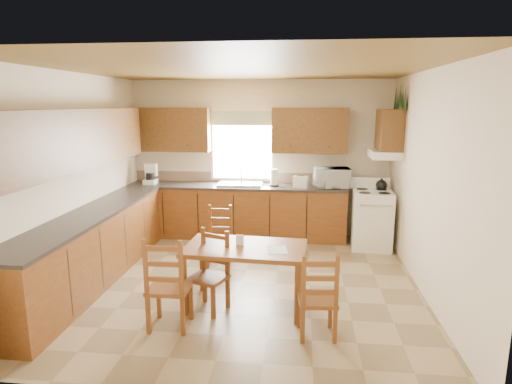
# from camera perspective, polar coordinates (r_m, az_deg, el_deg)

# --- Properties ---
(floor) EXTENTS (4.50, 4.50, 0.00)m
(floor) POSITION_cam_1_polar(r_m,az_deg,el_deg) (5.72, -1.86, -11.93)
(floor) COLOR #947C56
(floor) RESTS_ON ground
(ceiling) EXTENTS (4.50, 4.50, 0.00)m
(ceiling) POSITION_cam_1_polar(r_m,az_deg,el_deg) (5.26, -2.06, 16.12)
(ceiling) COLOR brown
(ceiling) RESTS_ON floor
(wall_left) EXTENTS (4.50, 4.50, 0.00)m
(wall_left) POSITION_cam_1_polar(r_m,az_deg,el_deg) (6.07, -23.50, 1.77)
(wall_left) COLOR beige
(wall_left) RESTS_ON floor
(wall_right) EXTENTS (4.50, 4.50, 0.00)m
(wall_right) POSITION_cam_1_polar(r_m,az_deg,el_deg) (5.49, 22.00, 0.94)
(wall_right) COLOR beige
(wall_right) RESTS_ON floor
(wall_back) EXTENTS (4.50, 4.50, 0.00)m
(wall_back) POSITION_cam_1_polar(r_m,az_deg,el_deg) (7.54, 0.46, 4.50)
(wall_back) COLOR beige
(wall_back) RESTS_ON floor
(wall_front) EXTENTS (4.50, 4.50, 0.00)m
(wall_front) POSITION_cam_1_polar(r_m,az_deg,el_deg) (3.18, -7.69, -5.66)
(wall_front) COLOR beige
(wall_front) RESTS_ON floor
(lower_cab_back) EXTENTS (3.75, 0.60, 0.88)m
(lower_cab_back) POSITION_cam_1_polar(r_m,az_deg,el_deg) (7.46, -2.65, -2.70)
(lower_cab_back) COLOR brown
(lower_cab_back) RESTS_ON floor
(lower_cab_left) EXTENTS (0.60, 3.60, 0.88)m
(lower_cab_left) POSITION_cam_1_polar(r_m,az_deg,el_deg) (6.01, -20.99, -7.07)
(lower_cab_left) COLOR brown
(lower_cab_left) RESTS_ON floor
(counter_back) EXTENTS (3.75, 0.63, 0.04)m
(counter_back) POSITION_cam_1_polar(r_m,az_deg,el_deg) (7.36, -2.68, 0.77)
(counter_back) COLOR #342C29
(counter_back) RESTS_ON lower_cab_back
(counter_left) EXTENTS (0.63, 3.60, 0.04)m
(counter_left) POSITION_cam_1_polar(r_m,az_deg,el_deg) (5.88, -21.31, -2.82)
(counter_left) COLOR #342C29
(counter_left) RESTS_ON lower_cab_left
(backsplash) EXTENTS (3.75, 0.01, 0.18)m
(backsplash) POSITION_cam_1_polar(r_m,az_deg,el_deg) (7.62, -2.36, 1.99)
(backsplash) COLOR #846A52
(backsplash) RESTS_ON counter_back
(upper_cab_back_left) EXTENTS (1.41, 0.33, 0.75)m
(upper_cab_back_left) POSITION_cam_1_polar(r_m,az_deg,el_deg) (7.64, -11.40, 8.17)
(upper_cab_back_left) COLOR brown
(upper_cab_back_left) RESTS_ON wall_back
(upper_cab_back_right) EXTENTS (1.25, 0.33, 0.75)m
(upper_cab_back_right) POSITION_cam_1_polar(r_m,az_deg,el_deg) (7.29, 7.16, 8.15)
(upper_cab_back_right) COLOR brown
(upper_cab_back_right) RESTS_ON wall_back
(upper_cab_left) EXTENTS (0.33, 3.60, 0.75)m
(upper_cab_left) POSITION_cam_1_polar(r_m,az_deg,el_deg) (5.80, -23.21, 6.42)
(upper_cab_left) COLOR brown
(upper_cab_left) RESTS_ON wall_left
(upper_cab_stove) EXTENTS (0.33, 0.62, 0.62)m
(upper_cab_stove) POSITION_cam_1_polar(r_m,az_deg,el_deg) (6.98, 17.36, 7.94)
(upper_cab_stove) COLOR brown
(upper_cab_stove) RESTS_ON wall_right
(range_hood) EXTENTS (0.44, 0.62, 0.12)m
(range_hood) POSITION_cam_1_polar(r_m,az_deg,el_deg) (7.01, 16.77, 4.86)
(range_hood) COLOR white
(range_hood) RESTS_ON wall_right
(window_frame) EXTENTS (1.13, 0.02, 1.18)m
(window_frame) POSITION_cam_1_polar(r_m,az_deg,el_deg) (7.52, -1.85, 6.01)
(window_frame) COLOR white
(window_frame) RESTS_ON wall_back
(window_pane) EXTENTS (1.05, 0.01, 1.10)m
(window_pane) POSITION_cam_1_polar(r_m,az_deg,el_deg) (7.52, -1.85, 6.01)
(window_pane) COLOR white
(window_pane) RESTS_ON wall_back
(window_valance) EXTENTS (1.19, 0.01, 0.24)m
(window_valance) POSITION_cam_1_polar(r_m,az_deg,el_deg) (7.46, -1.90, 9.81)
(window_valance) COLOR #506E42
(window_valance) RESTS_ON wall_back
(sink_basin) EXTENTS (0.75, 0.45, 0.04)m
(sink_basin) POSITION_cam_1_polar(r_m,az_deg,el_deg) (7.34, -2.11, 1.06)
(sink_basin) COLOR silver
(sink_basin) RESTS_ON counter_back
(pine_decal_a) EXTENTS (0.22, 0.22, 0.36)m
(pine_decal_a) POSITION_cam_1_polar(r_m,az_deg,el_deg) (6.69, 19.26, 11.80)
(pine_decal_a) COLOR #193D1B
(pine_decal_a) RESTS_ON wall_right
(pine_decal_b) EXTENTS (0.22, 0.22, 0.36)m
(pine_decal_b) POSITION_cam_1_polar(r_m,az_deg,el_deg) (7.00, 18.69, 12.13)
(pine_decal_b) COLOR #193D1B
(pine_decal_b) RESTS_ON wall_right
(pine_decal_c) EXTENTS (0.22, 0.22, 0.36)m
(pine_decal_c) POSITION_cam_1_polar(r_m,az_deg,el_deg) (7.31, 18.13, 11.80)
(pine_decal_c) COLOR #193D1B
(pine_decal_c) RESTS_ON wall_right
(stove) EXTENTS (0.65, 0.67, 0.91)m
(stove) POSITION_cam_1_polar(r_m,az_deg,el_deg) (7.13, 15.15, -3.65)
(stove) COLOR white
(stove) RESTS_ON floor
(coffeemaker) EXTENTS (0.26, 0.28, 0.34)m
(coffeemaker) POSITION_cam_1_polar(r_m,az_deg,el_deg) (7.68, -13.92, 2.31)
(coffeemaker) COLOR white
(coffeemaker) RESTS_ON counter_back
(paper_towel) EXTENTS (0.16, 0.16, 0.29)m
(paper_towel) POSITION_cam_1_polar(r_m,az_deg,el_deg) (7.27, 2.42, 1.94)
(paper_towel) COLOR white
(paper_towel) RESTS_ON counter_back
(toaster) EXTENTS (0.26, 0.19, 0.19)m
(toaster) POSITION_cam_1_polar(r_m,az_deg,el_deg) (7.17, 5.95, 1.37)
(toaster) COLOR white
(toaster) RESTS_ON counter_back
(microwave) EXTENTS (0.58, 0.44, 0.33)m
(microwave) POSITION_cam_1_polar(r_m,az_deg,el_deg) (7.24, 10.05, 1.88)
(microwave) COLOR white
(microwave) RESTS_ON counter_back
(dining_table) EXTENTS (1.39, 0.85, 0.72)m
(dining_table) POSITION_cam_1_polar(r_m,az_deg,el_deg) (4.97, -1.41, -11.18)
(dining_table) COLOR brown
(dining_table) RESTS_ON floor
(chair_near_left) EXTENTS (0.42, 0.40, 0.99)m
(chair_near_left) POSITION_cam_1_polar(r_m,az_deg,el_deg) (4.58, -11.49, -11.65)
(chair_near_left) COLOR brown
(chair_near_left) RESTS_ON floor
(chair_near_right) EXTENTS (0.40, 0.39, 0.89)m
(chair_near_right) POSITION_cam_1_polar(r_m,az_deg,el_deg) (4.39, 8.22, -13.33)
(chair_near_right) COLOR brown
(chair_near_right) RESTS_ON floor
(chair_far_left) EXTENTS (0.37, 0.36, 0.85)m
(chair_far_left) POSITION_cam_1_polar(r_m,az_deg,el_deg) (6.16, -4.95, -5.98)
(chair_far_left) COLOR brown
(chair_far_left) RESTS_ON floor
(chair_far_right) EXTENTS (0.48, 0.47, 0.90)m
(chair_far_right) POSITION_cam_1_polar(r_m,az_deg,el_deg) (4.87, -6.39, -10.60)
(chair_far_right) COLOR brown
(chair_far_right) RESTS_ON floor
(table_paper) EXTENTS (0.24, 0.30, 0.00)m
(table_paper) POSITION_cam_1_polar(r_m,az_deg,el_deg) (4.73, 2.85, -7.71)
(table_paper) COLOR white
(table_paper) RESTS_ON dining_table
(table_card) EXTENTS (0.09, 0.02, 0.12)m
(table_card) POSITION_cam_1_polar(r_m,az_deg,el_deg) (4.86, -2.17, -6.41)
(table_card) COLOR white
(table_card) RESTS_ON dining_table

